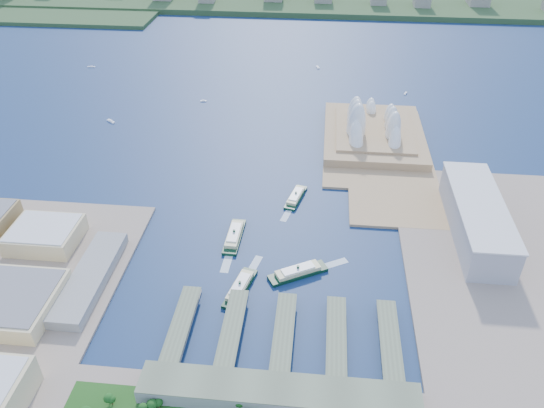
# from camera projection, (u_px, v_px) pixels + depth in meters

# --- Properties ---
(ground) EXTENTS (3000.00, 3000.00, 0.00)m
(ground) POSITION_uv_depth(u_px,v_px,m) (275.00, 274.00, 492.64)
(ground) COLOR #0E2441
(ground) RESTS_ON ground
(peninsula) EXTENTS (135.00, 220.00, 3.00)m
(peninsula) POSITION_uv_depth(u_px,v_px,m) (376.00, 145.00, 695.76)
(peninsula) COLOR tan
(peninsula) RESTS_ON ground
(far_shore) EXTENTS (2200.00, 260.00, 12.00)m
(far_shore) POSITION_uv_depth(u_px,v_px,m) (314.00, 2.00, 1291.51)
(far_shore) COLOR #2D4926
(far_shore) RESTS_ON ground
(opera_house) EXTENTS (134.00, 180.00, 58.00)m
(opera_house) POSITION_uv_depth(u_px,v_px,m) (375.00, 117.00, 695.00)
(opera_house) COLOR white
(opera_house) RESTS_ON peninsula
(toaster_building) EXTENTS (45.00, 155.00, 35.00)m
(toaster_building) POSITION_uv_depth(u_px,v_px,m) (477.00, 218.00, 530.37)
(toaster_building) COLOR #99999F
(toaster_building) RESTS_ON east_land
(ferry_wharves) EXTENTS (184.00, 90.00, 9.30)m
(ferry_wharves) POSITION_uv_depth(u_px,v_px,m) (284.00, 333.00, 427.44)
(ferry_wharves) COLOR #5C684E
(ferry_wharves) RESTS_ON ground
(terminal_building) EXTENTS (200.00, 28.00, 12.00)m
(terminal_building) POSITION_uv_depth(u_px,v_px,m) (278.00, 394.00, 375.77)
(terminal_building) COLOR gray
(terminal_building) RESTS_ON south_land
(ferry_a) EXTENTS (16.12, 57.00, 10.70)m
(ferry_a) POSITION_uv_depth(u_px,v_px,m) (234.00, 234.00, 533.35)
(ferry_a) COLOR black
(ferry_a) RESTS_ON ground
(ferry_b) EXTENTS (24.00, 50.73, 9.30)m
(ferry_b) POSITION_uv_depth(u_px,v_px,m) (296.00, 195.00, 592.51)
(ferry_b) COLOR black
(ferry_b) RESTS_ON ground
(ferry_c) EXTENTS (25.93, 55.22, 10.12)m
(ferry_c) POSITION_uv_depth(u_px,v_px,m) (240.00, 286.00, 472.09)
(ferry_c) COLOR black
(ferry_c) RESTS_ON ground
(ferry_d) EXTENTS (56.22, 40.16, 10.67)m
(ferry_d) POSITION_uv_depth(u_px,v_px,m) (298.00, 270.00, 488.59)
(ferry_d) COLOR black
(ferry_d) RESTS_ON ground
(boat_a) EXTENTS (14.57, 12.52, 2.98)m
(boat_a) POSITION_uv_depth(u_px,v_px,m) (111.00, 121.00, 755.67)
(boat_a) COLOR white
(boat_a) RESTS_ON ground
(boat_b) EXTENTS (9.54, 4.14, 2.50)m
(boat_b) POSITION_uv_depth(u_px,v_px,m) (203.00, 101.00, 814.61)
(boat_b) COLOR white
(boat_b) RESTS_ON ground
(boat_c) EXTENTS (6.63, 11.50, 2.49)m
(boat_c) POSITION_uv_depth(u_px,v_px,m) (405.00, 93.00, 838.76)
(boat_c) COLOR white
(boat_c) RESTS_ON ground
(boat_d) EXTENTS (14.06, 3.59, 2.36)m
(boat_d) POSITION_uv_depth(u_px,v_px,m) (91.00, 67.00, 936.72)
(boat_d) COLOR white
(boat_d) RESTS_ON ground
(boat_e) EXTENTS (7.10, 12.57, 2.94)m
(boat_e) POSITION_uv_depth(u_px,v_px,m) (318.00, 67.00, 933.91)
(boat_e) COLOR white
(boat_e) RESTS_ON ground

